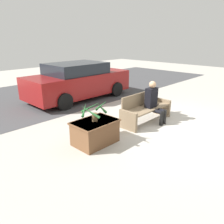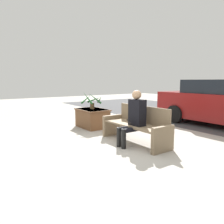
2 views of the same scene
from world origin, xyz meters
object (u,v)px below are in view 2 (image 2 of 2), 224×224
at_px(bench, 136,126).
at_px(planter_box, 92,118).
at_px(potted_plant, 93,101).
at_px(person_seated, 134,116).

xyz_separation_m(bench, planter_box, (-2.05, -0.01, -0.09)).
height_order(bench, potted_plant, potted_plant).
relative_size(bench, planter_box, 1.76).
xyz_separation_m(bench, person_seated, (0.14, -0.19, 0.27)).
height_order(bench, person_seated, person_seated).
bearing_deg(person_seated, planter_box, 175.23).
bearing_deg(potted_plant, planter_box, -72.48).
height_order(person_seated, planter_box, person_seated).
distance_m(planter_box, potted_plant, 0.53).
bearing_deg(person_seated, potted_plant, 174.80).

